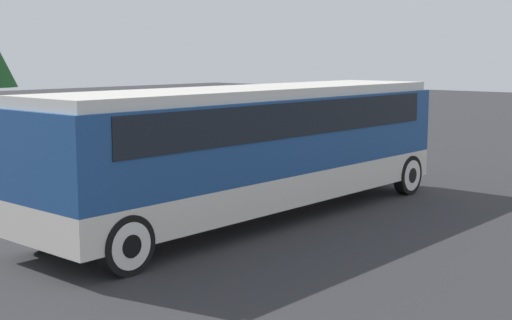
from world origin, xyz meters
TOP-DOWN VIEW (x-y plane):
  - ground_plane at (0.00, 0.00)m, footprint 120.00×120.00m
  - tour_bus at (0.10, 0.00)m, footprint 11.25×2.65m
  - parked_car_near at (2.09, 7.91)m, footprint 4.37×1.85m
  - parked_car_mid at (0.55, 5.47)m, footprint 4.31×1.86m

SIDE VIEW (x-z plane):
  - ground_plane at x=0.00m, z-range 0.00..0.00m
  - parked_car_near at x=2.09m, z-range 0.01..1.37m
  - parked_car_mid at x=0.55m, z-range -0.01..1.42m
  - tour_bus at x=0.10m, z-range 0.31..3.27m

